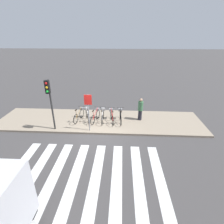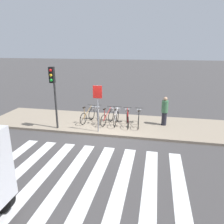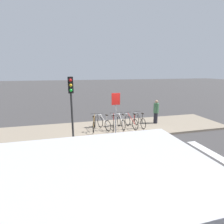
{
  "view_description": "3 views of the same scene",
  "coord_description": "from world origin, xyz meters",
  "px_view_note": "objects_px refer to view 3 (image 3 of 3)",
  "views": [
    {
      "loc": [
        1.46,
        -8.94,
        5.62
      ],
      "look_at": [
        0.9,
        0.99,
        1.07
      ],
      "focal_mm": 28.0,
      "sensor_mm": 36.0,
      "label": 1
    },
    {
      "loc": [
        2.27,
        -9.44,
        4.22
      ],
      "look_at": [
        0.04,
        1.37,
        0.84
      ],
      "focal_mm": 35.0,
      "sensor_mm": 36.0,
      "label": 2
    },
    {
      "loc": [
        -2.81,
        -8.12,
        3.53
      ],
      "look_at": [
        -0.42,
        1.09,
        1.26
      ],
      "focal_mm": 28.0,
      "sensor_mm": 36.0,
      "label": 3
    }
  ],
  "objects_px": {
    "parked_bicycle_1": "(103,122)",
    "sign_post": "(116,107)",
    "parked_bicycle_5": "(139,120)",
    "parked_bicycle_3": "(121,121)",
    "parked_bicycle_2": "(113,122)",
    "parked_bicycle_0": "(94,123)",
    "pedestrian": "(156,111)",
    "traffic_light": "(71,96)",
    "parked_bicycle_4": "(130,121)"
  },
  "relations": [
    {
      "from": "parked_bicycle_1",
      "to": "parked_bicycle_4",
      "type": "bearing_deg",
      "value": -5.41
    },
    {
      "from": "pedestrian",
      "to": "parked_bicycle_0",
      "type": "bearing_deg",
      "value": -176.2
    },
    {
      "from": "parked_bicycle_0",
      "to": "parked_bicycle_5",
      "type": "relative_size",
      "value": 0.98
    },
    {
      "from": "parked_bicycle_0",
      "to": "parked_bicycle_1",
      "type": "xyz_separation_m",
      "value": [
        0.53,
        0.05,
        0.0
      ]
    },
    {
      "from": "parked_bicycle_2",
      "to": "parked_bicycle_3",
      "type": "xyz_separation_m",
      "value": [
        0.46,
        0.04,
        0.0
      ]
    },
    {
      "from": "parked_bicycle_4",
      "to": "traffic_light",
      "type": "xyz_separation_m",
      "value": [
        -3.48,
        -1.3,
        1.84
      ]
    },
    {
      "from": "parked_bicycle_4",
      "to": "sign_post",
      "type": "height_order",
      "value": "sign_post"
    },
    {
      "from": "parked_bicycle_1",
      "to": "parked_bicycle_5",
      "type": "xyz_separation_m",
      "value": [
        2.27,
        -0.12,
        0.0
      ]
    },
    {
      "from": "parked_bicycle_4",
      "to": "parked_bicycle_5",
      "type": "relative_size",
      "value": 0.99
    },
    {
      "from": "parked_bicycle_0",
      "to": "parked_bicycle_4",
      "type": "bearing_deg",
      "value": -2.86
    },
    {
      "from": "parked_bicycle_5",
      "to": "parked_bicycle_1",
      "type": "bearing_deg",
      "value": 177.09
    },
    {
      "from": "parked_bicycle_2",
      "to": "parked_bicycle_4",
      "type": "bearing_deg",
      "value": -1.62
    },
    {
      "from": "parked_bicycle_0",
      "to": "parked_bicycle_2",
      "type": "height_order",
      "value": "same"
    },
    {
      "from": "parked_bicycle_3",
      "to": "parked_bicycle_5",
      "type": "bearing_deg",
      "value": -1.15
    },
    {
      "from": "parked_bicycle_0",
      "to": "pedestrian",
      "type": "xyz_separation_m",
      "value": [
        4.13,
        0.27,
        0.38
      ]
    },
    {
      "from": "parked_bicycle_5",
      "to": "sign_post",
      "type": "distance_m",
      "value": 2.55
    },
    {
      "from": "parked_bicycle_1",
      "to": "sign_post",
      "type": "relative_size",
      "value": 0.63
    },
    {
      "from": "parked_bicycle_1",
      "to": "sign_post",
      "type": "bearing_deg",
      "value": -74.43
    },
    {
      "from": "parked_bicycle_3",
      "to": "parked_bicycle_5",
      "type": "height_order",
      "value": "same"
    },
    {
      "from": "parked_bicycle_4",
      "to": "traffic_light",
      "type": "height_order",
      "value": "traffic_light"
    },
    {
      "from": "parked_bicycle_1",
      "to": "traffic_light",
      "type": "height_order",
      "value": "traffic_light"
    },
    {
      "from": "traffic_light",
      "to": "parked_bicycle_5",
      "type": "bearing_deg",
      "value": 18.24
    },
    {
      "from": "parked_bicycle_4",
      "to": "parked_bicycle_5",
      "type": "height_order",
      "value": "same"
    },
    {
      "from": "parked_bicycle_0",
      "to": "parked_bicycle_1",
      "type": "height_order",
      "value": "same"
    },
    {
      "from": "parked_bicycle_0",
      "to": "parked_bicycle_1",
      "type": "bearing_deg",
      "value": 5.2
    },
    {
      "from": "parked_bicycle_4",
      "to": "parked_bicycle_0",
      "type": "bearing_deg",
      "value": 177.14
    },
    {
      "from": "parked_bicycle_0",
      "to": "parked_bicycle_4",
      "type": "xyz_separation_m",
      "value": [
        2.21,
        -0.11,
        0.0
      ]
    },
    {
      "from": "parked_bicycle_1",
      "to": "traffic_light",
      "type": "distance_m",
      "value": 2.96
    },
    {
      "from": "pedestrian",
      "to": "traffic_light",
      "type": "height_order",
      "value": "traffic_light"
    },
    {
      "from": "parked_bicycle_3",
      "to": "traffic_light",
      "type": "distance_m",
      "value": 3.68
    },
    {
      "from": "pedestrian",
      "to": "parked_bicycle_5",
      "type": "bearing_deg",
      "value": -165.59
    },
    {
      "from": "parked_bicycle_0",
      "to": "parked_bicycle_5",
      "type": "height_order",
      "value": "same"
    },
    {
      "from": "parked_bicycle_1",
      "to": "parked_bicycle_0",
      "type": "bearing_deg",
      "value": -174.8
    },
    {
      "from": "parked_bicycle_0",
      "to": "traffic_light",
      "type": "distance_m",
      "value": 2.64
    },
    {
      "from": "parked_bicycle_1",
      "to": "pedestrian",
      "type": "xyz_separation_m",
      "value": [
        3.59,
        0.23,
        0.38
      ]
    },
    {
      "from": "parked_bicycle_4",
      "to": "parked_bicycle_1",
      "type": "bearing_deg",
      "value": 174.59
    },
    {
      "from": "traffic_light",
      "to": "parked_bicycle_0",
      "type": "bearing_deg",
      "value": 47.92
    },
    {
      "from": "traffic_light",
      "to": "parked_bicycle_3",
      "type": "bearing_deg",
      "value": 25.42
    },
    {
      "from": "parked_bicycle_5",
      "to": "pedestrian",
      "type": "bearing_deg",
      "value": 14.41
    },
    {
      "from": "pedestrian",
      "to": "traffic_light",
      "type": "relative_size",
      "value": 0.49
    },
    {
      "from": "parked_bicycle_1",
      "to": "traffic_light",
      "type": "relative_size",
      "value": 0.46
    },
    {
      "from": "parked_bicycle_2",
      "to": "parked_bicycle_0",
      "type": "bearing_deg",
      "value": 175.99
    },
    {
      "from": "parked_bicycle_3",
      "to": "traffic_light",
      "type": "xyz_separation_m",
      "value": [
        -2.87,
        -1.37,
        1.84
      ]
    },
    {
      "from": "parked_bicycle_1",
      "to": "traffic_light",
      "type": "xyz_separation_m",
      "value": [
        -1.8,
        -1.46,
        1.84
      ]
    },
    {
      "from": "parked_bicycle_3",
      "to": "sign_post",
      "type": "distance_m",
      "value": 1.87
    },
    {
      "from": "parked_bicycle_2",
      "to": "traffic_light",
      "type": "relative_size",
      "value": 0.47
    },
    {
      "from": "parked_bicycle_3",
      "to": "parked_bicycle_5",
      "type": "relative_size",
      "value": 1.0
    },
    {
      "from": "parked_bicycle_3",
      "to": "pedestrian",
      "type": "distance_m",
      "value": 2.57
    },
    {
      "from": "traffic_light",
      "to": "sign_post",
      "type": "height_order",
      "value": "traffic_light"
    },
    {
      "from": "parked_bicycle_4",
      "to": "parked_bicycle_5",
      "type": "distance_m",
      "value": 0.59
    }
  ]
}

